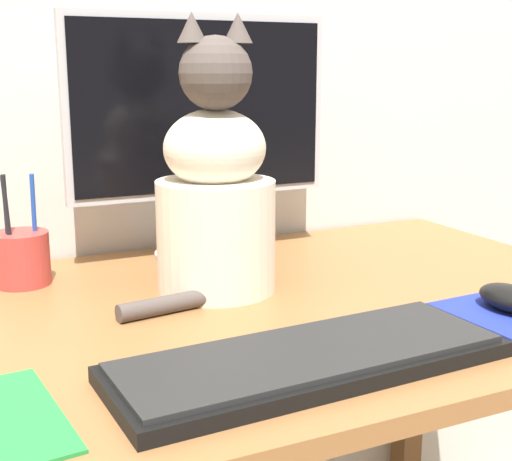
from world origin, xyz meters
name	(u,v)px	position (x,y,z in m)	size (l,w,h in m)	color
desk	(221,373)	(0.00, 0.00, 0.64)	(1.28, 0.74, 0.73)	brown
monitor	(201,124)	(0.08, 0.27, 0.97)	(0.47, 0.17, 0.42)	#B2B2B7
keyboard	(310,359)	(0.01, -0.23, 0.74)	(0.46, 0.18, 0.02)	black
computer_mouse_right	(510,298)	(0.35, -0.19, 0.75)	(0.06, 0.10, 0.03)	black
cat	(215,192)	(0.03, 0.08, 0.88)	(0.28, 0.21, 0.40)	beige
pen_cup	(21,257)	(-0.23, 0.24, 0.78)	(0.09, 0.09, 0.17)	#B23833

